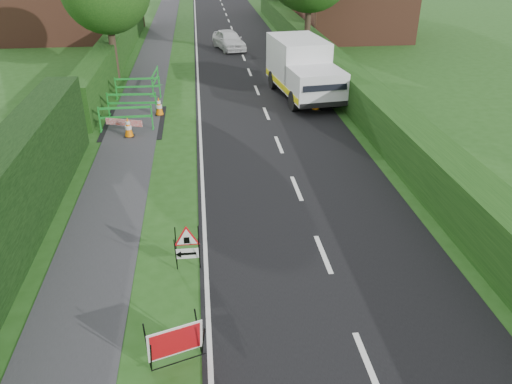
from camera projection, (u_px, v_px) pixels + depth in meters
ground at (223, 288)px, 11.02m from camera, size 120.00×120.00×0.00m
road_surface at (229, 23)px, 42.00m from camera, size 6.00×90.00×0.02m
footpath at (164, 24)px, 41.45m from camera, size 2.00×90.00×0.02m
hedge_west_far at (119, 61)px, 29.83m from camera, size 1.00×24.00×1.80m
hedge_east at (332, 83)px, 25.72m from camera, size 1.20×50.00×1.50m
red_rect_sign at (175, 342)px, 8.91m from camera, size 1.12×0.87×0.85m
triangle_sign at (186, 245)px, 11.31m from camera, size 0.67×0.67×0.98m
works_van at (302, 68)px, 22.99m from camera, size 2.82×5.80×2.55m
traffic_cone_0 at (316, 101)px, 21.68m from camera, size 0.38×0.38×0.79m
traffic_cone_1 at (318, 90)px, 23.21m from camera, size 0.38×0.38×0.79m
traffic_cone_2 at (298, 78)px, 24.96m from camera, size 0.38×0.38×0.79m
traffic_cone_3 at (128, 127)px, 18.84m from camera, size 0.38×0.38×0.79m
traffic_cone_4 at (159, 106)px, 21.06m from camera, size 0.38×0.38×0.79m
ped_barrier_0 at (126, 115)px, 19.34m from camera, size 2.07×0.38×1.00m
ped_barrier_1 at (132, 101)px, 20.90m from camera, size 2.08×0.49×1.00m
ped_barrier_2 at (138, 85)px, 23.06m from camera, size 2.06×0.38×1.00m
ped_barrier_3 at (155, 78)px, 24.07m from camera, size 0.49×2.08×1.00m
redwhite_plank at (125, 133)px, 19.34m from camera, size 1.43×0.53×0.25m
hatchback_car at (229, 40)px, 32.50m from camera, size 2.28×3.88×1.24m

